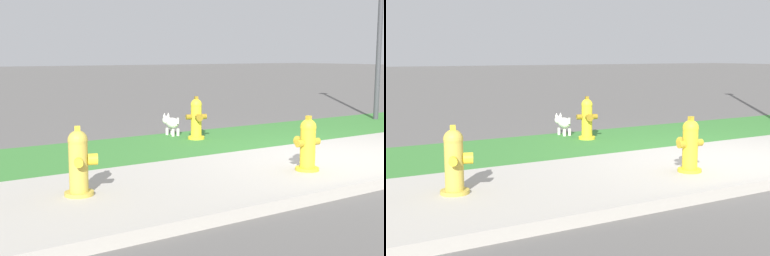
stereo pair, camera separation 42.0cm
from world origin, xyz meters
TOP-DOWN VIEW (x-y plane):
  - ground_plane at (0.00, 0.00)m, footprint 120.00×120.00m
  - sidewalk_pavement at (0.00, 0.00)m, footprint 18.00×2.51m
  - grass_verge at (0.00, 2.36)m, footprint 18.00×2.22m
  - fire_hydrant_mid_block at (-0.74, 2.60)m, footprint 0.38×0.35m
  - fire_hydrant_near_corner at (-3.87, 0.19)m, footprint 0.36×0.38m
  - fire_hydrant_at_driveway at (-1.03, -0.28)m, footprint 0.37×0.34m
  - small_white_dog at (-0.85, 3.24)m, footprint 0.20×0.48m

SIDE VIEW (x-z plane):
  - ground_plane at x=0.00m, z-range 0.00..0.00m
  - grass_verge at x=0.00m, z-range 0.00..0.01m
  - sidewalk_pavement at x=0.00m, z-range 0.00..0.01m
  - small_white_dog at x=-0.85m, z-range 0.03..0.42m
  - fire_hydrant_at_driveway at x=-1.03m, z-range -0.02..0.69m
  - fire_hydrant_near_corner at x=-3.87m, z-range -0.02..0.72m
  - fire_hydrant_mid_block at x=-0.74m, z-range -0.01..0.73m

